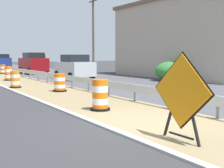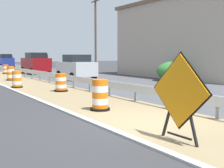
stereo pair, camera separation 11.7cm
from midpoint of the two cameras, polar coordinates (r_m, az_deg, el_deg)
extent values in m
plane|color=#333335|center=(8.45, 7.14, -7.51)|extent=(160.00, 160.00, 0.00)
cube|color=#8E7A56|center=(8.80, 9.93, -7.01)|extent=(3.50, 120.00, 0.01)
cube|color=#ADADA8|center=(7.71, -0.46, -8.71)|extent=(0.20, 120.00, 0.11)
cube|color=#ADB2B7|center=(12.20, 4.72, -0.82)|extent=(0.08, 55.38, 0.32)
cube|color=slate|center=(9.37, 20.34, -4.35)|extent=(0.12, 0.12, 0.70)
cube|color=slate|center=(10.72, 11.63, -2.88)|extent=(0.12, 0.12, 0.70)
cube|color=slate|center=(12.27, 5.02, -1.73)|extent=(0.12, 0.12, 0.70)
cube|color=slate|center=(13.95, -0.06, -0.82)|extent=(0.12, 0.12, 0.70)
cube|color=slate|center=(15.72, -4.02, -0.11)|extent=(0.12, 0.12, 0.70)
cube|color=slate|center=(17.55, -7.17, 0.46)|extent=(0.12, 0.12, 0.70)
cube|color=slate|center=(19.42, -9.71, 0.92)|extent=(0.12, 0.12, 0.70)
cube|color=slate|center=(21.33, -11.81, 1.29)|extent=(0.12, 0.12, 0.70)
cube|color=slate|center=(23.26, -13.56, 1.60)|extent=(0.12, 0.12, 0.70)
cube|color=slate|center=(25.21, -15.04, 1.87)|extent=(0.12, 0.12, 0.70)
cube|color=slate|center=(27.18, -16.31, 2.09)|extent=(0.12, 0.12, 0.70)
cube|color=slate|center=(29.15, -17.40, 2.28)|extent=(0.12, 0.12, 0.70)
cube|color=slate|center=(31.14, -18.36, 2.45)|extent=(0.12, 0.12, 0.70)
cube|color=slate|center=(33.14, -19.20, 2.60)|extent=(0.12, 0.12, 0.70)
cube|color=slate|center=(35.14, -19.95, 2.73)|extent=(0.12, 0.12, 0.70)
cube|color=slate|center=(37.14, -20.61, 2.84)|extent=(0.12, 0.12, 0.70)
cube|color=black|center=(6.50, 15.70, -6.93)|extent=(0.06, 0.39, 1.06)
cube|color=black|center=(6.98, 11.37, -5.99)|extent=(0.06, 0.39, 1.06)
cube|color=black|center=(6.83, 13.38, -9.76)|extent=(0.05, 0.72, 0.04)
cube|color=orange|center=(6.62, 13.45, -1.30)|extent=(0.05, 1.64, 1.64)
cube|color=black|center=(6.63, 13.56, -1.29)|extent=(0.04, 1.73, 1.73)
cylinder|color=orange|center=(10.27, -2.00, -4.51)|extent=(0.55, 0.55, 0.22)
cylinder|color=white|center=(10.23, -2.01, -3.32)|extent=(0.55, 0.55, 0.22)
cylinder|color=orange|center=(10.20, -2.01, -2.12)|extent=(0.55, 0.55, 0.22)
cylinder|color=white|center=(10.17, -2.01, -0.92)|extent=(0.55, 0.55, 0.22)
cylinder|color=orange|center=(10.15, -2.02, 0.29)|extent=(0.55, 0.55, 0.22)
cylinder|color=black|center=(10.28, -2.00, -4.89)|extent=(0.69, 0.69, 0.08)
cylinder|color=orange|center=(15.77, -9.67, -1.09)|extent=(0.58, 0.58, 0.19)
cylinder|color=white|center=(15.75, -9.68, -0.40)|extent=(0.58, 0.58, 0.19)
cylinder|color=orange|center=(15.73, -9.70, 0.29)|extent=(0.58, 0.58, 0.19)
cylinder|color=white|center=(15.71, -9.71, 0.99)|extent=(0.58, 0.58, 0.19)
cylinder|color=orange|center=(15.70, -9.72, 1.68)|extent=(0.58, 0.58, 0.19)
cylinder|color=black|center=(15.77, -9.67, -1.29)|extent=(0.73, 0.73, 0.08)
cylinder|color=orange|center=(18.20, -17.79, -0.37)|extent=(0.53, 0.53, 0.20)
cylinder|color=white|center=(18.19, -17.81, 0.25)|extent=(0.53, 0.53, 0.20)
cylinder|color=orange|center=(18.17, -17.82, 0.87)|extent=(0.53, 0.53, 0.20)
cylinder|color=white|center=(18.15, -17.84, 1.50)|extent=(0.53, 0.53, 0.20)
cylinder|color=orange|center=(18.14, -17.86, 2.12)|extent=(0.53, 0.53, 0.20)
cylinder|color=black|center=(18.21, -17.78, -0.56)|extent=(0.66, 0.66, 0.08)
cylinder|color=orange|center=(23.63, -18.92, 0.93)|extent=(0.54, 0.54, 0.21)
cylinder|color=white|center=(23.62, -18.93, 1.44)|extent=(0.54, 0.54, 0.21)
cylinder|color=orange|center=(23.60, -18.95, 1.96)|extent=(0.54, 0.54, 0.21)
cylinder|color=white|center=(23.59, -18.96, 2.48)|extent=(0.54, 0.54, 0.21)
cylinder|color=orange|center=(23.58, -18.98, 3.00)|extent=(0.54, 0.54, 0.21)
cylinder|color=black|center=(23.64, -18.91, 0.77)|extent=(0.68, 0.68, 0.08)
cylinder|color=orange|center=(32.04, -19.82, 2.03)|extent=(0.54, 0.54, 0.19)
cylinder|color=white|center=(32.03, -19.83, 2.37)|extent=(0.54, 0.54, 0.19)
cylinder|color=orange|center=(32.02, -19.84, 2.71)|extent=(0.54, 0.54, 0.19)
cylinder|color=white|center=(32.02, -19.85, 3.05)|extent=(0.54, 0.54, 0.19)
cylinder|color=orange|center=(32.01, -19.86, 3.40)|extent=(0.54, 0.54, 0.19)
cylinder|color=black|center=(32.05, -19.82, 1.93)|extent=(0.68, 0.68, 0.08)
cube|color=maroon|center=(31.50, -14.52, 3.72)|extent=(1.90, 4.36, 1.30)
cube|color=black|center=(31.32, -14.46, 5.41)|extent=(1.69, 2.01, 0.56)
cylinder|color=black|center=(32.63, -16.83, 2.57)|extent=(0.23, 0.64, 0.64)
cylinder|color=black|center=(33.18, -13.73, 2.70)|extent=(0.23, 0.64, 0.64)
cylinder|color=black|center=(29.88, -15.34, 2.36)|extent=(0.23, 0.64, 0.64)
cylinder|color=black|center=(30.48, -11.99, 2.49)|extent=(0.23, 0.64, 0.64)
cube|color=maroon|center=(41.38, -13.69, 4.07)|extent=(1.86, 4.25, 1.19)
cube|color=black|center=(41.52, -13.79, 5.28)|extent=(1.66, 1.96, 0.56)
cylinder|color=black|center=(40.37, -11.81, 3.23)|extent=(0.22, 0.64, 0.64)
cylinder|color=black|center=(39.78, -14.30, 3.14)|extent=(0.22, 0.64, 0.64)
cylinder|color=black|center=(43.01, -13.08, 3.34)|extent=(0.22, 0.64, 0.64)
cylinder|color=black|center=(42.46, -15.43, 3.26)|extent=(0.22, 0.64, 0.64)
cube|color=silver|center=(23.61, -6.90, 3.02)|extent=(1.97, 4.43, 1.08)
cube|color=black|center=(23.43, -6.76, 5.01)|extent=(1.70, 2.07, 0.56)
cylinder|color=black|center=(24.66, -10.12, 1.82)|extent=(0.24, 0.65, 0.64)
cylinder|color=black|center=(25.32, -6.28, 1.97)|extent=(0.24, 0.65, 0.64)
cylinder|color=black|center=(21.97, -7.58, 1.41)|extent=(0.24, 0.65, 0.64)
cylinder|color=black|center=(22.71, -3.37, 1.58)|extent=(0.24, 0.65, 0.64)
cube|color=#195128|center=(61.58, -19.92, 4.39)|extent=(1.88, 4.79, 1.27)
cube|color=black|center=(61.76, -19.99, 5.24)|extent=(1.64, 2.23, 0.56)
cylinder|color=black|center=(60.30, -18.73, 3.80)|extent=(0.24, 0.65, 0.64)
cylinder|color=black|center=(59.87, -20.35, 3.74)|extent=(0.24, 0.65, 0.64)
cylinder|color=black|center=(63.33, -19.46, 3.85)|extent=(0.24, 0.65, 0.64)
cube|color=navy|center=(47.75, -20.01, 4.07)|extent=(1.95, 4.15, 1.18)
cube|color=black|center=(47.58, -20.00, 5.12)|extent=(1.73, 1.92, 0.56)
cylinder|color=black|center=(49.30, -19.27, 3.45)|extent=(0.23, 0.64, 0.64)
cylinder|color=black|center=(46.23, -20.75, 3.27)|extent=(0.23, 0.64, 0.64)
cylinder|color=black|center=(46.66, -18.48, 3.37)|extent=(0.23, 0.64, 0.64)
cube|color=#AD9E8E|center=(27.38, 15.76, 8.06)|extent=(7.87, 12.93, 6.36)
cube|color=brown|center=(27.73, 15.95, 14.95)|extent=(8.18, 13.44, 0.30)
cylinder|color=brown|center=(22.13, 19.07, 11.36)|extent=(0.24, 0.24, 8.49)
cylinder|color=brown|center=(34.02, -3.11, 9.55)|extent=(0.24, 0.24, 8.51)
cube|color=brown|center=(34.49, -3.14, 15.79)|extent=(0.12, 1.80, 0.10)
ellipsoid|color=#337533|center=(22.38, 12.17, 2.48)|extent=(2.65, 2.65, 1.48)
camera|label=1|loc=(0.06, -89.68, 0.03)|focal=47.09mm
camera|label=2|loc=(0.06, 90.32, -0.03)|focal=47.09mm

